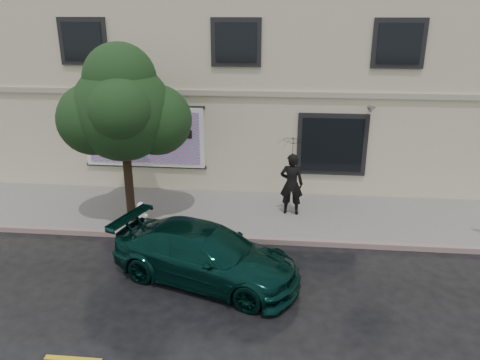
# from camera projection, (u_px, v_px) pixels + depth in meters

# --- Properties ---
(ground) EXTENTS (90.00, 90.00, 0.00)m
(ground) POSITION_uv_depth(u_px,v_px,m) (216.00, 268.00, 11.87)
(ground) COLOR black
(ground) RESTS_ON ground
(sidewalk) EXTENTS (20.00, 3.50, 0.15)m
(sidewalk) POSITION_uv_depth(u_px,v_px,m) (231.00, 213.00, 14.87)
(sidewalk) COLOR gray
(sidewalk) RESTS_ON ground
(curb) EXTENTS (20.00, 0.18, 0.16)m
(curb) POSITION_uv_depth(u_px,v_px,m) (224.00, 239.00, 13.24)
(curb) COLOR gray
(curb) RESTS_ON ground
(building) EXTENTS (20.00, 8.12, 7.00)m
(building) POSITION_uv_depth(u_px,v_px,m) (247.00, 79.00, 19.05)
(building) COLOR #BDB498
(building) RESTS_ON ground
(billboard) EXTENTS (4.30, 0.16, 2.20)m
(billboard) POSITION_uv_depth(u_px,v_px,m) (144.00, 137.00, 16.05)
(billboard) COLOR white
(billboard) RESTS_ON ground
(car) EXTENTS (5.04, 3.44, 1.35)m
(car) POSITION_uv_depth(u_px,v_px,m) (205.00, 254.00, 11.18)
(car) COLOR black
(car) RESTS_ON ground
(pedestrian) EXTENTS (0.75, 0.52, 1.95)m
(pedestrian) POSITION_uv_depth(u_px,v_px,m) (292.00, 184.00, 14.37)
(pedestrian) COLOR black
(pedestrian) RESTS_ON sidewalk
(umbrella) EXTENTS (1.21, 1.21, 0.78)m
(umbrella) POSITION_uv_depth(u_px,v_px,m) (293.00, 141.00, 13.90)
(umbrella) COLOR black
(umbrella) RESTS_ON pedestrian
(street_tree) EXTENTS (2.81, 2.81, 4.75)m
(street_tree) POSITION_uv_depth(u_px,v_px,m) (123.00, 112.00, 13.12)
(street_tree) COLOR black
(street_tree) RESTS_ON sidewalk
(fire_hydrant) EXTENTS (0.34, 0.31, 0.82)m
(fire_hydrant) POSITION_uv_depth(u_px,v_px,m) (142.00, 215.00, 13.58)
(fire_hydrant) COLOR white
(fire_hydrant) RESTS_ON sidewalk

